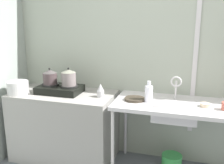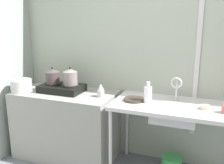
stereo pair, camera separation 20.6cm
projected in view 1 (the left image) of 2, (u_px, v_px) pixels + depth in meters
wall_back at (173, 51)px, 2.94m from camera, size 4.64×0.10×2.66m
wall_metal_strip at (197, 40)px, 2.78m from camera, size 0.05×0.01×2.13m
counter_concrete at (65, 125)px, 3.15m from camera, size 1.21×0.65×0.83m
counter_sink at (191, 110)px, 2.66m from camera, size 1.61×0.65×0.83m
stove at (60, 89)px, 3.05m from camera, size 0.51×0.33×0.10m
pot_on_left_burner at (50, 77)px, 3.05m from camera, size 0.17×0.17×0.19m
pot_on_right_burner at (69, 77)px, 2.98m from camera, size 0.17×0.17×0.21m
pot_beside_stove at (18, 88)px, 3.00m from camera, size 0.25×0.25×0.15m
percolator at (101, 91)px, 2.88m from camera, size 0.08×0.08×0.15m
sink_basin at (175, 112)px, 2.66m from camera, size 0.44×0.35×0.16m
faucet at (176, 84)px, 2.76m from camera, size 0.12×0.07×0.26m
frying_pan at (135, 99)px, 2.78m from camera, size 0.22×0.22×0.03m
small_bowl_on_drainboard at (205, 105)px, 2.57m from camera, size 0.10×0.10×0.04m
bottle_by_sink at (149, 93)px, 2.71m from camera, size 0.08×0.08×0.23m
bucket_on_floor at (172, 162)px, 2.94m from camera, size 0.23×0.23×0.18m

